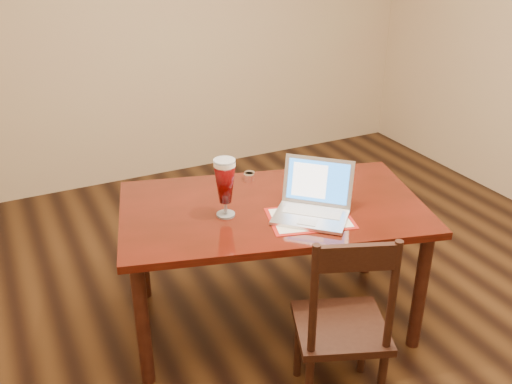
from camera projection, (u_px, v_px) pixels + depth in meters
name	position (u px, v px, depth m)	size (l,w,h in m)	color
ground	(326.00, 327.00, 3.26)	(5.00, 5.00, 0.00)	black
room_shell	(348.00, 7.00, 2.48)	(4.51, 5.01, 2.71)	#CDA988
dining_table	(272.00, 218.00, 3.03)	(1.76, 1.28, 1.05)	#4C110A
dining_chair	(343.00, 326.00, 2.57)	(0.52, 0.51, 0.96)	black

